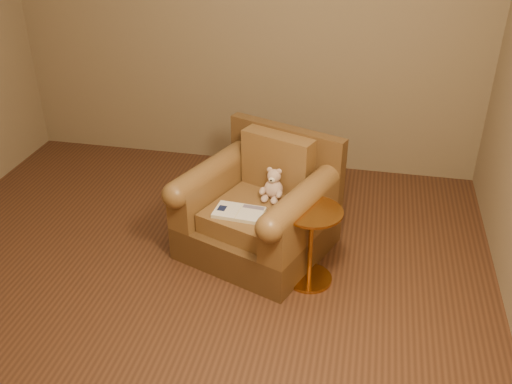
# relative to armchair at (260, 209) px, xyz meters

# --- Properties ---
(floor) EXTENTS (4.00, 4.00, 0.00)m
(floor) POSITION_rel_armchair_xyz_m (-0.40, -0.66, -0.31)
(floor) COLOR #4D2B1A
(floor) RESTS_ON ground
(room) EXTENTS (4.02, 4.02, 2.71)m
(room) POSITION_rel_armchair_xyz_m (-0.40, -0.66, 1.41)
(room) COLOR #7E6A4D
(room) RESTS_ON ground
(armchair) EXTENTS (1.13, 1.10, 0.80)m
(armchair) POSITION_rel_armchair_xyz_m (0.00, 0.00, 0.00)
(armchair) COLOR #55381C
(armchair) RESTS_ON floor
(teddy_bear) EXTENTS (0.16, 0.18, 0.22)m
(teddy_bear) POSITION_rel_armchair_xyz_m (0.08, 0.05, 0.16)
(teddy_bear) COLOR #C9A28C
(teddy_bear) RESTS_ON armchair
(guidebook) EXTENTS (0.34, 0.22, 0.03)m
(guidebook) POSITION_rel_armchair_xyz_m (-0.10, -0.21, 0.08)
(guidebook) COLOR beige
(guidebook) RESTS_ON armchair
(side_table) EXTENTS (0.38, 0.38, 0.53)m
(side_table) POSITION_rel_armchair_xyz_m (0.39, -0.31, -0.02)
(side_table) COLOR #BA7B33
(side_table) RESTS_ON floor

